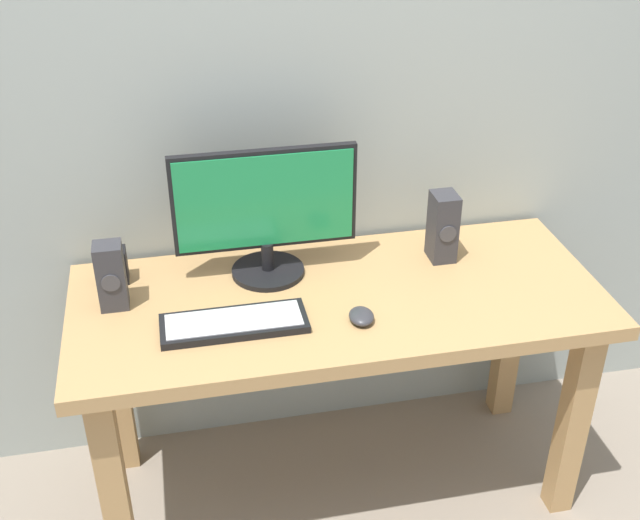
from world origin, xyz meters
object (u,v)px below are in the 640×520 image
(keyboard_primary, at_px, (234,323))
(mouse, at_px, (361,316))
(desk, at_px, (338,328))
(speaker_right, at_px, (443,227))
(speaker_left, at_px, (111,276))
(audio_controller, at_px, (114,266))
(monitor, at_px, (265,211))

(keyboard_primary, distance_m, mouse, 0.34)
(desk, bearing_deg, speaker_right, 21.51)
(mouse, height_order, speaker_left, speaker_left)
(desk, bearing_deg, keyboard_primary, -162.45)
(mouse, bearing_deg, keyboard_primary, 176.74)
(mouse, bearing_deg, desk, 106.46)
(speaker_right, bearing_deg, mouse, -138.97)
(keyboard_primary, distance_m, audio_controller, 0.43)
(mouse, distance_m, speaker_left, 0.69)
(speaker_left, bearing_deg, desk, -6.48)
(desk, relative_size, speaker_left, 7.78)
(monitor, relative_size, speaker_left, 2.72)
(speaker_left, bearing_deg, keyboard_primary, -28.28)
(desk, bearing_deg, audio_controller, 162.10)
(desk, distance_m, speaker_right, 0.44)
(speaker_right, distance_m, audio_controller, 0.97)
(mouse, xyz_separation_m, audio_controller, (-0.65, 0.34, 0.04))
(keyboard_primary, xyz_separation_m, speaker_left, (-0.31, 0.17, 0.09))
(monitor, distance_m, keyboard_primary, 0.35)
(desk, xyz_separation_m, keyboard_primary, (-0.31, -0.10, 0.13))
(desk, height_order, monitor, monitor)
(keyboard_primary, height_order, speaker_left, speaker_left)
(monitor, bearing_deg, desk, -42.17)
(desk, xyz_separation_m, speaker_left, (-0.62, 0.07, 0.21))
(desk, xyz_separation_m, audio_controller, (-0.62, 0.20, 0.17))
(monitor, distance_m, speaker_right, 0.54)
(mouse, distance_m, speaker_right, 0.43)
(monitor, xyz_separation_m, speaker_right, (0.53, -0.02, -0.10))
(keyboard_primary, bearing_deg, speaker_right, 19.68)
(monitor, height_order, keyboard_primary, monitor)
(mouse, relative_size, speaker_left, 0.45)
(desk, xyz_separation_m, speaker_right, (0.35, 0.14, 0.22))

